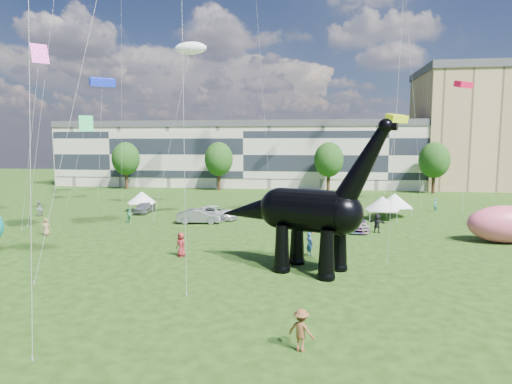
# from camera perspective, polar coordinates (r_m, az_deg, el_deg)

# --- Properties ---
(ground) EXTENTS (220.00, 220.00, 0.00)m
(ground) POSITION_cam_1_polar(r_m,az_deg,el_deg) (26.27, -4.22, -12.89)
(ground) COLOR #16330C
(ground) RESTS_ON ground
(terrace_row) EXTENTS (78.00, 11.00, 12.00)m
(terrace_row) POSITION_cam_1_polar(r_m,az_deg,el_deg) (87.28, -1.13, 4.75)
(terrace_row) COLOR beige
(terrace_row) RESTS_ON ground
(apartment_block) EXTENTS (28.00, 18.00, 22.00)m
(apartment_block) POSITION_cam_1_polar(r_m,az_deg,el_deg) (95.86, 29.10, 7.08)
(apartment_block) COLOR tan
(apartment_block) RESTS_ON ground
(tree_far_left) EXTENTS (5.20, 5.20, 9.44)m
(tree_far_left) POSITION_cam_1_polar(r_m,az_deg,el_deg) (84.88, -16.98, 4.61)
(tree_far_left) COLOR #382314
(tree_far_left) RESTS_ON ground
(tree_mid_left) EXTENTS (5.20, 5.20, 9.44)m
(tree_mid_left) POSITION_cam_1_polar(r_m,az_deg,el_deg) (79.15, -4.99, 4.75)
(tree_mid_left) COLOR #382314
(tree_mid_left) RESTS_ON ground
(tree_mid_right) EXTENTS (5.20, 5.20, 9.44)m
(tree_mid_right) POSITION_cam_1_polar(r_m,az_deg,el_deg) (77.34, 9.68, 4.64)
(tree_mid_right) COLOR #382314
(tree_mid_right) RESTS_ON ground
(tree_far_right) EXTENTS (5.20, 5.20, 9.44)m
(tree_far_right) POSITION_cam_1_polar(r_m,az_deg,el_deg) (80.06, 22.70, 4.29)
(tree_far_right) COLOR #382314
(tree_far_right) RESTS_ON ground
(dinosaur_sculpture) EXTENTS (12.59, 6.92, 10.61)m
(dinosaur_sculpture) POSITION_cam_1_polar(r_m,az_deg,el_deg) (29.39, 6.38, -2.75)
(dinosaur_sculpture) COLOR black
(dinosaur_sculpture) RESTS_ON ground
(car_silver) EXTENTS (1.76, 4.21, 1.43)m
(car_silver) POSITION_cam_1_polar(r_m,az_deg,el_deg) (55.35, -14.69, -2.00)
(car_silver) COLOR #A6A7AB
(car_silver) RESTS_ON ground
(car_grey) EXTENTS (4.94, 2.37, 1.56)m
(car_grey) POSITION_cam_1_polar(r_m,az_deg,el_deg) (47.14, -7.60, -3.22)
(car_grey) COLOR gray
(car_grey) RESTS_ON ground
(car_white) EXTENTS (6.08, 3.88, 1.56)m
(car_white) POSITION_cam_1_polar(r_m,az_deg,el_deg) (49.35, -5.48, -2.76)
(car_white) COLOR silver
(car_white) RESTS_ON ground
(car_dark) EXTENTS (2.30, 5.33, 1.53)m
(car_dark) POSITION_cam_1_polar(r_m,az_deg,el_deg) (44.27, 13.13, -4.00)
(car_dark) COLOR #595960
(car_dark) RESTS_ON ground
(gazebo_near) EXTENTS (4.11, 4.11, 2.72)m
(gazebo_near) POSITION_cam_1_polar(r_m,az_deg,el_deg) (50.86, 16.48, -1.44)
(gazebo_near) COLOR silver
(gazebo_near) RESTS_ON ground
(gazebo_far) EXTENTS (4.75, 4.75, 2.80)m
(gazebo_far) POSITION_cam_1_polar(r_m,az_deg,el_deg) (53.27, 17.98, -1.07)
(gazebo_far) COLOR white
(gazebo_far) RESTS_ON ground
(gazebo_left) EXTENTS (4.69, 4.69, 2.54)m
(gazebo_left) POSITION_cam_1_polar(r_m,az_deg,el_deg) (56.98, -14.98, -0.68)
(gazebo_left) COLOR white
(gazebo_left) RESTS_ON ground
(inflatable_pink) EXTENTS (6.72, 3.53, 3.31)m
(inflatable_pink) POSITION_cam_1_polar(r_m,az_deg,el_deg) (43.53, 30.39, -3.72)
(inflatable_pink) COLOR #E75976
(inflatable_pink) RESTS_ON ground
(visitors) EXTENTS (48.92, 40.42, 1.89)m
(visitors) POSITION_cam_1_polar(r_m,az_deg,el_deg) (40.36, -2.07, -4.64)
(visitors) COLOR gray
(visitors) RESTS_ON ground
(kites) EXTENTS (60.00, 50.59, 26.62)m
(kites) POSITION_cam_1_polar(r_m,az_deg,el_deg) (45.44, -5.58, 23.76)
(kites) COLOR #D0480D
(kites) RESTS_ON ground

